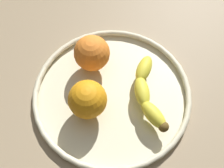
{
  "coord_description": "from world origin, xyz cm",
  "views": [
    {
      "loc": [
        27.08,
        -5.72,
        53.96
      ],
      "look_at": [
        0.0,
        0.0,
        4.8
      ],
      "focal_mm": 44.99,
      "sensor_mm": 36.0,
      "label": 1
    }
  ],
  "objects_px": {
    "fruit_bowl": "(112,93)",
    "orange_front_left": "(88,99)",
    "orange_back_right": "(92,53)",
    "banana": "(147,93)"
  },
  "relations": [
    {
      "from": "fruit_bowl",
      "to": "orange_back_right",
      "type": "relative_size",
      "value": 4.38
    },
    {
      "from": "orange_front_left",
      "to": "orange_back_right",
      "type": "relative_size",
      "value": 0.99
    },
    {
      "from": "fruit_bowl",
      "to": "orange_back_right",
      "type": "bearing_deg",
      "value": -160.73
    },
    {
      "from": "orange_back_right",
      "to": "banana",
      "type": "bearing_deg",
      "value": 42.44
    },
    {
      "from": "fruit_bowl",
      "to": "orange_front_left",
      "type": "relative_size",
      "value": 4.42
    },
    {
      "from": "fruit_bowl",
      "to": "orange_front_left",
      "type": "xyz_separation_m",
      "value": [
        0.03,
        -0.05,
        0.05
      ]
    },
    {
      "from": "orange_front_left",
      "to": "fruit_bowl",
      "type": "bearing_deg",
      "value": 117.53
    },
    {
      "from": "fruit_bowl",
      "to": "orange_front_left",
      "type": "distance_m",
      "value": 0.08
    },
    {
      "from": "fruit_bowl",
      "to": "orange_back_right",
      "type": "xyz_separation_m",
      "value": [
        -0.08,
        -0.03,
        0.05
      ]
    },
    {
      "from": "fruit_bowl",
      "to": "orange_back_right",
      "type": "height_order",
      "value": "orange_back_right"
    }
  ]
}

